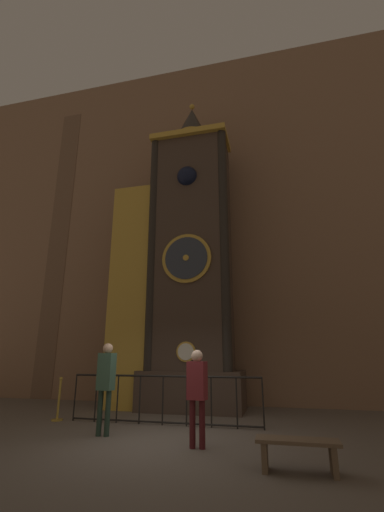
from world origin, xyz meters
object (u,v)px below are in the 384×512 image
at_px(clock_tower, 178,264).
at_px(visitor_far, 197,387).
at_px(visitor_bench, 298,449).
at_px(visitor_near, 106,378).
at_px(stanchion_post, 58,406).

relative_size(clock_tower, visitor_far, 6.42).
bearing_deg(visitor_bench, visitor_near, 159.82).
relative_size(visitor_near, stanchion_post, 1.76).
height_order(stanchion_post, visitor_bench, stanchion_post).
relative_size(clock_tower, visitor_near, 5.89).
bearing_deg(visitor_near, visitor_bench, -12.27).
height_order(visitor_near, visitor_bench, visitor_near).
relative_size(visitor_far, visitor_bench, 1.44).
distance_m(clock_tower, visitor_near, 5.00).
bearing_deg(visitor_far, clock_tower, 121.15).
height_order(visitor_near, visitor_far, visitor_near).
bearing_deg(visitor_near, stanchion_post, 154.54).
bearing_deg(stanchion_post, visitor_near, -33.37).
bearing_deg(stanchion_post, visitor_far, -23.36).
distance_m(clock_tower, visitor_bench, 7.34).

